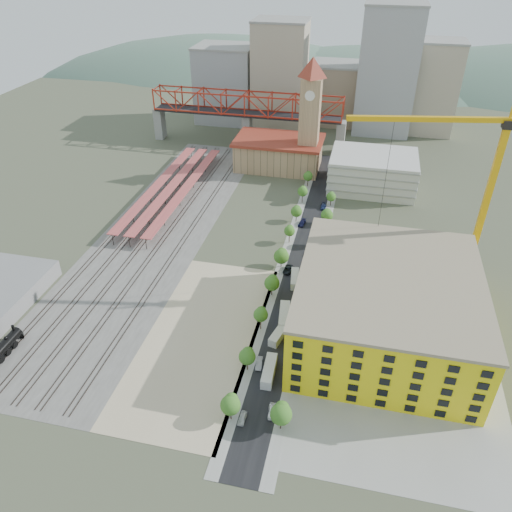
% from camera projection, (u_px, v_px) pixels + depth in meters
% --- Properties ---
extents(ground, '(400.00, 400.00, 0.00)m').
position_uv_depth(ground, '(245.00, 271.00, 155.58)').
color(ground, '#474C38').
rests_on(ground, ground).
extents(ballast_strip, '(36.00, 165.00, 0.06)m').
position_uv_depth(ballast_strip, '(158.00, 230.00, 176.50)').
color(ballast_strip, '#605E59').
rests_on(ballast_strip, ground).
extents(dirt_lot, '(28.00, 67.00, 0.06)m').
position_uv_depth(dirt_lot, '(201.00, 337.00, 130.70)').
color(dirt_lot, tan).
rests_on(dirt_lot, ground).
extents(street_asphalt, '(12.00, 170.00, 0.06)m').
position_uv_depth(street_asphalt, '(303.00, 252.00, 164.78)').
color(street_asphalt, black).
rests_on(street_asphalt, ground).
extents(sidewalk_west, '(3.00, 170.00, 0.04)m').
position_uv_depth(sidewalk_west, '(287.00, 250.00, 165.81)').
color(sidewalk_west, gray).
rests_on(sidewalk_west, ground).
extents(sidewalk_east, '(3.00, 170.00, 0.04)m').
position_uv_depth(sidewalk_east, '(319.00, 254.00, 163.76)').
color(sidewalk_east, gray).
rests_on(sidewalk_east, ground).
extents(construction_pad, '(50.00, 90.00, 0.06)m').
position_uv_depth(construction_pad, '(393.00, 336.00, 130.93)').
color(construction_pad, gray).
rests_on(construction_pad, ground).
extents(rail_tracks, '(26.56, 160.00, 0.18)m').
position_uv_depth(rail_tracks, '(154.00, 230.00, 176.76)').
color(rail_tracks, '#382B23').
rests_on(rail_tracks, ground).
extents(platform_canopies, '(16.00, 80.00, 4.12)m').
position_uv_depth(platform_canopies, '(172.00, 186.00, 197.60)').
color(platform_canopies, '#C6554C').
rests_on(platform_canopies, ground).
extents(station_hall, '(38.00, 24.00, 13.10)m').
position_uv_depth(station_hall, '(279.00, 153.00, 219.50)').
color(station_hall, tan).
rests_on(station_hall, ground).
extents(clock_tower, '(12.00, 12.00, 52.00)m').
position_uv_depth(clock_tower, '(310.00, 106.00, 203.29)').
color(clock_tower, tan).
rests_on(clock_tower, ground).
extents(parking_garage, '(34.00, 26.00, 14.00)m').
position_uv_depth(parking_garage, '(373.00, 172.00, 201.93)').
color(parking_garage, silver).
rests_on(parking_garage, ground).
extents(truss_bridge, '(94.00, 9.60, 25.60)m').
position_uv_depth(truss_bridge, '(247.00, 107.00, 235.19)').
color(truss_bridge, gray).
rests_on(truss_bridge, ground).
extents(construction_building, '(44.60, 50.60, 18.80)m').
position_uv_depth(construction_building, '(386.00, 307.00, 126.31)').
color(construction_building, yellow).
rests_on(construction_building, ground).
extents(street_trees, '(15.40, 124.40, 8.00)m').
position_uv_depth(street_trees, '(298.00, 269.00, 156.67)').
color(street_trees, '#26641E').
rests_on(street_trees, ground).
extents(skyline, '(133.00, 46.00, 60.00)m').
position_uv_depth(skyline, '(325.00, 82.00, 257.30)').
color(skyline, '#9EA0A3').
rests_on(skyline, ground).
extents(distant_hills, '(647.00, 264.00, 227.00)m').
position_uv_depth(distant_hills, '(378.00, 178.00, 402.41)').
color(distant_hills, '#4C6B59').
rests_on(distant_hills, ground).
extents(tower_crane, '(53.97, 12.01, 58.26)m').
position_uv_depth(tower_crane, '(480.00, 171.00, 131.39)').
color(tower_crane, '#F3AF0F').
rests_on(tower_crane, ground).
extents(site_trailer_a, '(2.96, 9.92, 2.69)m').
position_uv_depth(site_trailer_a, '(269.00, 371.00, 118.89)').
color(site_trailer_a, silver).
rests_on(site_trailer_a, ground).
extents(site_trailer_b, '(4.56, 9.29, 2.46)m').
position_uv_depth(site_trailer_b, '(280.00, 334.00, 129.96)').
color(site_trailer_b, silver).
rests_on(site_trailer_b, ground).
extents(site_trailer_c, '(3.94, 10.54, 2.82)m').
position_uv_depth(site_trailer_c, '(284.00, 316.00, 135.57)').
color(site_trailer_c, silver).
rests_on(site_trailer_c, ground).
extents(site_trailer_d, '(3.48, 9.09, 2.42)m').
position_uv_depth(site_trailer_d, '(295.00, 279.00, 150.25)').
color(site_trailer_d, silver).
rests_on(site_trailer_d, ground).
extents(car_0, '(1.68, 3.89, 1.31)m').
position_uv_depth(car_0, '(242.00, 418.00, 108.29)').
color(car_0, silver).
rests_on(car_0, ground).
extents(car_1, '(1.99, 4.50, 1.44)m').
position_uv_depth(car_1, '(259.00, 363.00, 121.84)').
color(car_1, '#A4A4AA').
rests_on(car_1, ground).
extents(car_2, '(2.67, 5.23, 1.41)m').
position_uv_depth(car_2, '(288.00, 270.00, 155.11)').
color(car_2, black).
rests_on(car_2, ground).
extents(car_3, '(2.64, 5.09, 1.41)m').
position_uv_depth(car_3, '(302.00, 223.00, 179.52)').
color(car_3, '#1A1C4D').
rests_on(car_3, ground).
extents(car_4, '(2.20, 4.57, 1.50)m').
position_uv_depth(car_4, '(272.00, 411.00, 109.71)').
color(car_4, white).
rests_on(car_4, ground).
extents(car_5, '(2.22, 4.94, 1.57)m').
position_uv_depth(car_5, '(304.00, 285.00, 148.50)').
color(car_5, gray).
rests_on(car_5, ground).
extents(car_6, '(2.49, 5.03, 1.37)m').
position_uv_depth(car_6, '(311.00, 255.00, 162.15)').
color(car_6, black).
rests_on(car_6, ground).
extents(car_7, '(2.14, 4.95, 1.42)m').
position_uv_depth(car_7, '(323.00, 207.00, 190.11)').
color(car_7, navy).
rests_on(car_7, ground).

